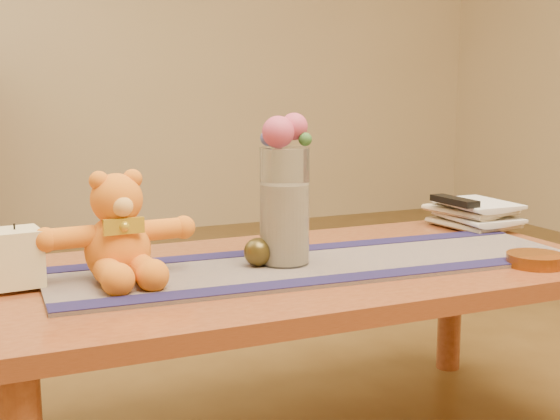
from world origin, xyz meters
name	(u,v)px	position (x,y,z in m)	size (l,w,h in m)	color
coffee_table_top	(300,274)	(0.00, 0.00, 0.43)	(1.40, 0.70, 0.04)	brown
table_leg_br	(450,302)	(0.64, 0.29, 0.21)	(0.07, 0.07, 0.41)	brown
persian_runner	(319,264)	(0.03, -0.03, 0.45)	(1.20, 0.35, 0.01)	#16163F
runner_border_near	(348,278)	(0.03, -0.17, 0.46)	(1.20, 0.06, 0.00)	#1A1642
runner_border_far	(294,249)	(0.04, 0.12, 0.46)	(1.20, 0.06, 0.00)	#1A1642
teddy_bear	(117,227)	(-0.40, 0.03, 0.56)	(0.31, 0.26, 0.21)	orange
pillar_candle	(16,257)	(-0.60, 0.05, 0.51)	(0.09, 0.09, 0.11)	beige
candle_wick	(14,226)	(-0.60, 0.05, 0.58)	(0.00, 0.00, 0.01)	black
glass_vase	(285,206)	(-0.04, 0.00, 0.59)	(0.11, 0.11, 0.26)	silver
potpourri_fill	(285,223)	(-0.04, 0.00, 0.55)	(0.09, 0.09, 0.18)	beige
rose_left	(278,132)	(-0.06, -0.01, 0.75)	(0.07, 0.07, 0.07)	#C14467
rose_right	(294,126)	(-0.01, 0.00, 0.76)	(0.06, 0.06, 0.06)	#C14467
blue_flower_back	(282,134)	(-0.03, 0.03, 0.75)	(0.04, 0.04, 0.04)	#4D59A8
blue_flower_side	(268,138)	(-0.07, 0.02, 0.74)	(0.04, 0.04, 0.04)	#4D59A8
leaf_sprig	(305,139)	(0.00, -0.02, 0.74)	(0.03, 0.03, 0.03)	#33662D
bronze_ball	(258,252)	(-0.10, 0.00, 0.49)	(0.06, 0.06, 0.06)	#443816
book_bottom	(451,227)	(0.56, 0.19, 0.46)	(0.17, 0.22, 0.02)	beige
book_lower	(454,220)	(0.56, 0.19, 0.48)	(0.16, 0.22, 0.02)	beige
book_upper	(449,213)	(0.55, 0.19, 0.50)	(0.17, 0.22, 0.02)	beige
book_top	(453,207)	(0.56, 0.19, 0.52)	(0.16, 0.22, 0.02)	beige
tv_remote	(454,201)	(0.56, 0.18, 0.54)	(0.04, 0.16, 0.02)	black
amber_dish	(535,260)	(0.48, -0.22, 0.46)	(0.13, 0.13, 0.03)	#BF5914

